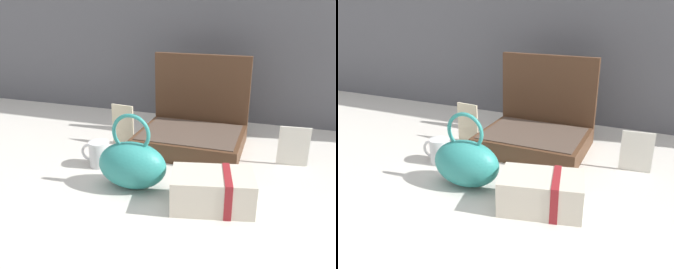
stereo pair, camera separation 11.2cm
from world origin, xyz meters
TOP-DOWN VIEW (x-y plane):
  - ground_plane at (0.00, 0.00)m, footprint 6.00×6.00m
  - open_suitcase at (0.06, 0.21)m, footprint 0.38×0.32m
  - teal_pouch_handbag at (-0.03, -0.17)m, footprint 0.21×0.13m
  - cream_toiletry_bag at (0.21, -0.20)m, footprint 0.24×0.18m
  - coffee_mug at (-0.20, -0.07)m, footprint 0.11×0.07m
  - info_card_left at (0.42, 0.14)m, footprint 0.10×0.02m
  - poster_card_right at (-0.21, 0.14)m, footprint 0.09×0.02m

SIDE VIEW (x-z plane):
  - ground_plane at x=0.00m, z-range 0.00..0.00m
  - coffee_mug at x=-0.20m, z-range 0.00..0.09m
  - cream_toiletry_bag at x=0.21m, z-range 0.00..0.10m
  - info_card_left at x=0.42m, z-range 0.00..0.14m
  - open_suitcase at x=0.06m, z-range -0.09..0.24m
  - teal_pouch_handbag at x=-0.03m, z-range -0.04..0.19m
  - poster_card_right at x=-0.21m, z-range 0.00..0.16m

